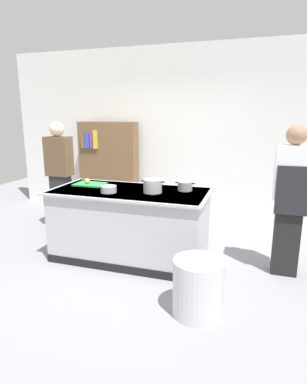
# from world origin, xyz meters

# --- Properties ---
(ground_plane) EXTENTS (10.00, 10.00, 0.00)m
(ground_plane) POSITION_xyz_m (0.00, 0.00, 0.00)
(ground_plane) COLOR gray
(back_wall) EXTENTS (6.40, 0.12, 3.00)m
(back_wall) POSITION_xyz_m (0.00, 2.10, 1.50)
(back_wall) COLOR white
(back_wall) RESTS_ON ground_plane
(counter_island) EXTENTS (1.98, 0.98, 0.90)m
(counter_island) POSITION_xyz_m (0.00, -0.00, 0.47)
(counter_island) COLOR #B7BABF
(counter_island) RESTS_ON ground_plane
(cutting_board) EXTENTS (0.40, 0.28, 0.02)m
(cutting_board) POSITION_xyz_m (-0.63, 0.13, 0.91)
(cutting_board) COLOR green
(cutting_board) RESTS_ON counter_island
(onion) EXTENTS (0.08, 0.08, 0.08)m
(onion) POSITION_xyz_m (-0.65, 0.10, 0.96)
(onion) COLOR tan
(onion) RESTS_ON cutting_board
(stock_pot) EXTENTS (0.29, 0.22, 0.16)m
(stock_pot) POSITION_xyz_m (0.31, -0.03, 0.98)
(stock_pot) COLOR #B7BABF
(stock_pot) RESTS_ON counter_island
(sauce_pan) EXTENTS (0.25, 0.18, 0.11)m
(sauce_pan) POSITION_xyz_m (0.66, 0.20, 0.96)
(sauce_pan) COLOR #99999E
(sauce_pan) RESTS_ON counter_island
(mixing_bowl) EXTENTS (0.19, 0.19, 0.08)m
(mixing_bowl) POSITION_xyz_m (-0.20, -0.19, 0.94)
(mixing_bowl) COLOR #B7BABF
(mixing_bowl) RESTS_ON counter_island
(trash_bin) EXTENTS (0.47, 0.47, 0.54)m
(trash_bin) POSITION_xyz_m (1.05, -0.96, 0.27)
(trash_bin) COLOR silver
(trash_bin) RESTS_ON ground_plane
(person_chef) EXTENTS (0.38, 0.25, 1.72)m
(person_chef) POSITION_xyz_m (1.88, 0.14, 0.91)
(person_chef) COLOR black
(person_chef) RESTS_ON ground_plane
(person_guest) EXTENTS (0.38, 0.24, 1.72)m
(person_guest) POSITION_xyz_m (-1.42, 0.62, 0.91)
(person_guest) COLOR #2C2C2C
(person_guest) RESTS_ON ground_plane
(bookshelf) EXTENTS (1.10, 0.31, 1.70)m
(bookshelf) POSITION_xyz_m (-1.15, 1.80, 0.85)
(bookshelf) COLOR brown
(bookshelf) RESTS_ON ground_plane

